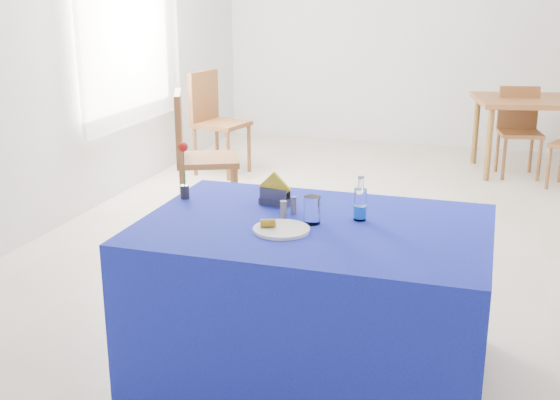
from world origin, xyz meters
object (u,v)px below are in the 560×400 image
object	(u,v)px
blue_table	(313,298)
oak_table	(547,106)
chair_win_b	(214,115)
chair_bg_left	(519,125)
plate	(281,229)
chair_win_a	(195,149)
water_bottle	(360,205)

from	to	relation	value
blue_table	oak_table	bearing A→B (deg)	74.26
chair_win_b	chair_bg_left	bearing A→B (deg)	-62.34
plate	blue_table	world-z (taller)	plate
chair_win_a	chair_bg_left	bearing A→B (deg)	-69.66
chair_win_a	plate	bearing A→B (deg)	-170.86
plate	chair_bg_left	bearing A→B (deg)	75.92
water_bottle	chair_win_a	size ratio (longest dim) A/B	0.20
blue_table	water_bottle	size ratio (longest dim) A/B	7.44
oak_table	water_bottle	bearing A→B (deg)	-103.75
chair_bg_left	oak_table	bearing A→B (deg)	17.06
water_bottle	oak_table	world-z (taller)	water_bottle
blue_table	chair_bg_left	size ratio (longest dim) A/B	1.84
plate	oak_table	xyz separation A→B (m)	(1.35, 4.53, -0.09)
plate	chair_win_a	bearing A→B (deg)	123.09
chair_win_a	water_bottle	bearing A→B (deg)	-161.35
chair_win_a	chair_win_b	distance (m)	1.61
oak_table	chair_bg_left	distance (m)	0.33
chair_bg_left	chair_win_b	xyz separation A→B (m)	(-2.91, -0.83, 0.08)
plate	chair_win_b	xyz separation A→B (m)	(-1.80, 3.57, -0.18)
oak_table	chair_win_a	size ratio (longest dim) A/B	1.44
plate	chair_bg_left	xyz separation A→B (m)	(1.10, 4.40, -0.26)
blue_table	water_bottle	bearing A→B (deg)	30.26
blue_table	chair_bg_left	distance (m)	4.36
plate	blue_table	bearing A→B (deg)	52.73
plate	chair_win_a	distance (m)	2.43
oak_table	chair_win_a	xyz separation A→B (m)	(-2.67, -2.50, -0.07)
plate	chair_win_b	bearing A→B (deg)	116.79
water_bottle	oak_table	xyz separation A→B (m)	(1.05, 4.27, -0.15)
plate	oak_table	world-z (taller)	plate
plate	chair_win_a	world-z (taller)	chair_win_a
water_bottle	chair_win_a	bearing A→B (deg)	132.60
blue_table	oak_table	distance (m)	4.56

